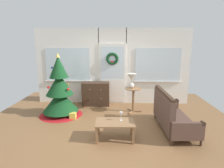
# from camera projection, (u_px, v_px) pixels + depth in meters

# --- Properties ---
(ground_plane) EXTENTS (6.76, 6.76, 0.00)m
(ground_plane) POSITION_uv_depth(u_px,v_px,m) (109.00, 128.00, 4.75)
(ground_plane) COLOR brown
(back_wall_with_door) EXTENTS (5.20, 0.19, 2.55)m
(back_wall_with_door) POSITION_uv_depth(u_px,v_px,m) (112.00, 66.00, 6.51)
(back_wall_with_door) COLOR white
(back_wall_with_door) RESTS_ON ground
(christmas_tree) EXTENTS (1.24, 1.24, 1.80)m
(christmas_tree) POSITION_uv_depth(u_px,v_px,m) (60.00, 93.00, 5.49)
(christmas_tree) COLOR #4C331E
(christmas_tree) RESTS_ON ground
(dresser_cabinet) EXTENTS (0.91, 0.47, 0.78)m
(dresser_cabinet) POSITION_uv_depth(u_px,v_px,m) (96.00, 94.00, 6.43)
(dresser_cabinet) COLOR #3D281C
(dresser_cabinet) RESTS_ON ground
(settee_sofa) EXTENTS (0.78, 1.67, 0.96)m
(settee_sofa) POSITION_uv_depth(u_px,v_px,m) (171.00, 115.00, 4.59)
(settee_sofa) COLOR #3D281C
(settee_sofa) RESTS_ON ground
(side_table) EXTENTS (0.50, 0.48, 0.74)m
(side_table) POSITION_uv_depth(u_px,v_px,m) (133.00, 95.00, 5.76)
(side_table) COLOR #8E6642
(side_table) RESTS_ON ground
(table_lamp) EXTENTS (0.28, 0.28, 0.44)m
(table_lamp) POSITION_uv_depth(u_px,v_px,m) (132.00, 79.00, 5.70)
(table_lamp) COLOR silver
(table_lamp) RESTS_ON side_table
(coffee_table) EXTENTS (0.86, 0.55, 0.40)m
(coffee_table) POSITION_uv_depth(u_px,v_px,m) (115.00, 124.00, 4.14)
(coffee_table) COLOR #8E6642
(coffee_table) RESTS_ON ground
(wine_glass) EXTENTS (0.08, 0.08, 0.20)m
(wine_glass) POSITION_uv_depth(u_px,v_px,m) (121.00, 114.00, 4.18)
(wine_glass) COLOR silver
(wine_glass) RESTS_ON coffee_table
(gift_box) EXTENTS (0.17, 0.15, 0.17)m
(gift_box) POSITION_uv_depth(u_px,v_px,m) (73.00, 116.00, 5.31)
(gift_box) COLOR #D8C64C
(gift_box) RESTS_ON ground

